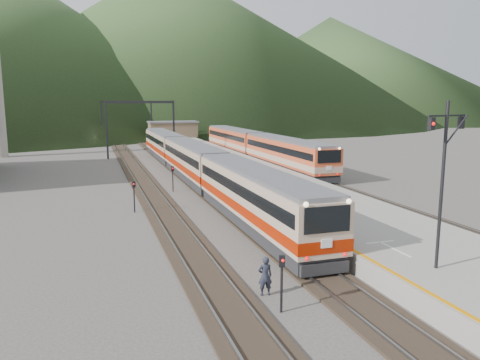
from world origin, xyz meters
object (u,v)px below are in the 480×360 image
object	(u,v)px
second_train	(256,146)
signal_mast	(443,168)
main_train	(193,162)
worker	(265,276)

from	to	relation	value
second_train	signal_mast	world-z (taller)	signal_mast
second_train	signal_mast	bearing A→B (deg)	-99.90
main_train	worker	bearing A→B (deg)	-96.28
second_train	worker	bearing A→B (deg)	-109.35
worker	signal_mast	bearing A→B (deg)	170.85
main_train	worker	xyz separation A→B (m)	(-3.17, -28.83, -1.07)
main_train	second_train	size ratio (longest dim) A/B	1.40
main_train	signal_mast	bearing A→B (deg)	-82.72
main_train	signal_mast	size ratio (longest dim) A/B	8.03
second_train	signal_mast	xyz separation A→B (m)	(-7.59, -43.54, 3.24)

